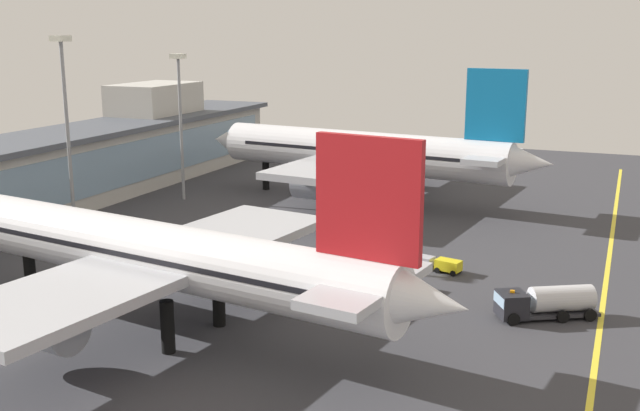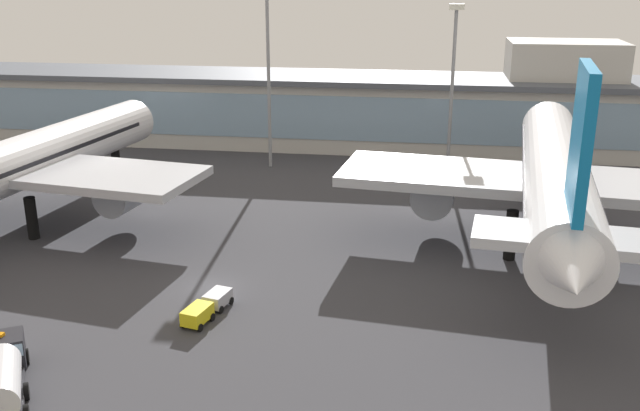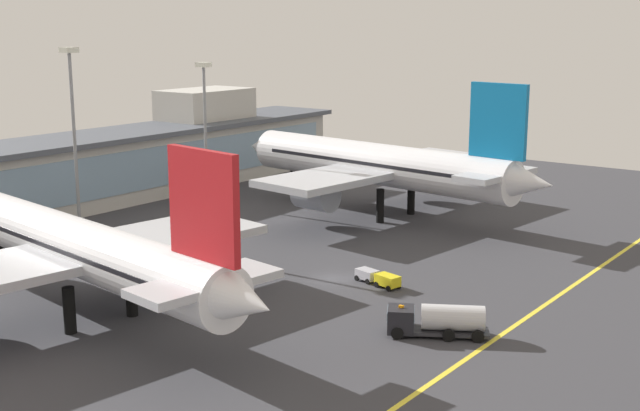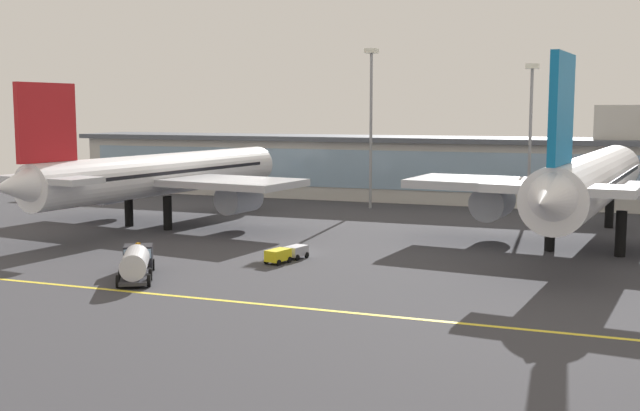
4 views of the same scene
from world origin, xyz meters
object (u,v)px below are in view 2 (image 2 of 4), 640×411
at_px(baggage_tug_near, 207,307).
at_px(apron_light_mast_centre, 453,64).
at_px(airliner_near_right, 556,177).
at_px(fuel_tanker_truck, 2,372).
at_px(apron_light_mast_west, 268,48).
at_px(airliner_near_left, 20,164).

bearing_deg(baggage_tug_near, apron_light_mast_centre, 169.27).
relative_size(airliner_near_right, baggage_tug_near, 9.42).
xyz_separation_m(fuel_tanker_truck, apron_light_mast_west, (5.01, 55.97, 14.33)).
bearing_deg(airliner_near_right, fuel_tanker_truck, 134.97).
height_order(airliner_near_left, airliner_near_right, airliner_near_right).
xyz_separation_m(apron_light_mast_west, apron_light_mast_centre, (23.74, -0.37, -1.54)).
relative_size(airliner_near_right, apron_light_mast_west, 2.25).
distance_m(airliner_near_left, airliner_near_right, 53.11).
bearing_deg(apron_light_mast_centre, fuel_tanker_truck, -117.34).
xyz_separation_m(fuel_tanker_truck, apron_light_mast_centre, (28.75, 55.60, 12.79)).
bearing_deg(apron_light_mast_centre, apron_light_mast_west, 179.10).
xyz_separation_m(baggage_tug_near, apron_light_mast_centre, (19.14, 43.54, 13.51)).
xyz_separation_m(airliner_near_right, fuel_tanker_truck, (-37.84, -30.14, -5.80)).
height_order(apron_light_mast_west, apron_light_mast_centre, apron_light_mast_west).
height_order(airliner_near_left, apron_light_mast_west, apron_light_mast_west).
distance_m(apron_light_mast_west, apron_light_mast_centre, 23.79).
xyz_separation_m(airliner_near_left, airliner_near_right, (53.10, 0.84, 0.71)).
height_order(baggage_tug_near, apron_light_mast_centre, apron_light_mast_centre).
distance_m(baggage_tug_near, apron_light_mast_west, 46.65).
bearing_deg(apron_light_mast_west, apron_light_mast_centre, -0.90).
distance_m(fuel_tanker_truck, apron_light_mast_west, 58.00).
bearing_deg(airliner_near_left, baggage_tug_near, -116.40).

